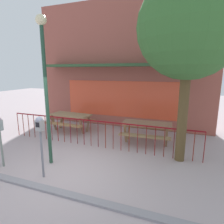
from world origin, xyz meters
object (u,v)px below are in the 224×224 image
(picnic_table_left, at_px, (71,118))
(street_tree, at_px, (190,28))
(parking_meter_near, at_px, (40,131))
(picnic_table_right, at_px, (147,127))
(street_lamp, at_px, (45,71))

(picnic_table_left, xyz_separation_m, street_tree, (4.70, -1.36, 3.17))
(parking_meter_near, bearing_deg, picnic_table_right, 59.07)
(picnic_table_left, height_order, picnic_table_right, same)
(picnic_table_right, xyz_separation_m, street_tree, (1.23, -1.08, 3.17))
(picnic_table_left, relative_size, parking_meter_near, 1.18)
(picnic_table_right, relative_size, parking_meter_near, 1.18)
(picnic_table_left, relative_size, street_tree, 0.36)
(picnic_table_right, bearing_deg, picnic_table_left, 175.41)
(street_tree, distance_m, street_lamp, 4.03)
(picnic_table_left, xyz_separation_m, street_lamp, (1.15, -2.90, 2.03))
(picnic_table_left, relative_size, street_lamp, 0.46)
(street_tree, height_order, street_lamp, street_tree)
(picnic_table_right, bearing_deg, street_lamp, -131.53)
(picnic_table_left, height_order, street_tree, street_tree)
(picnic_table_left, height_order, parking_meter_near, parking_meter_near)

